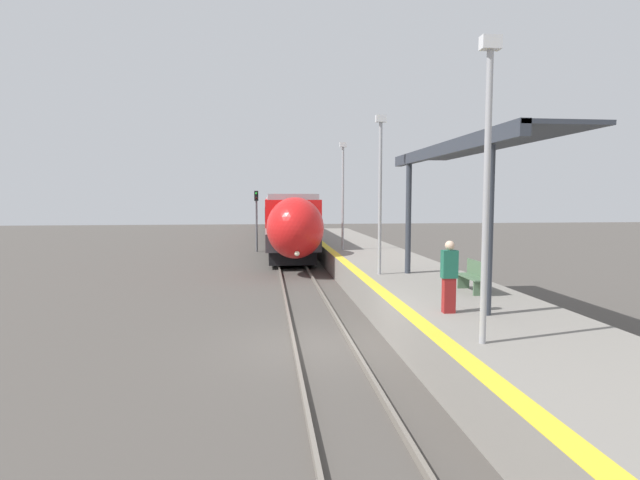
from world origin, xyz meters
TOP-DOWN VIEW (x-y plane):
  - ground_plane at (0.00, 0.00)m, footprint 120.00×120.00m
  - rail_left at (-0.72, 0.00)m, footprint 0.08×90.00m
  - rail_right at (0.72, 0.00)m, footprint 0.08×90.00m
  - train at (0.00, 41.71)m, footprint 2.90×63.82m
  - platform_right at (3.80, 0.00)m, footprint 4.13×64.00m
  - platform_bench at (4.57, 1.36)m, footprint 0.44×1.53m
  - person_waiting at (2.88, -1.12)m, footprint 0.36×0.22m
  - railway_signal at (-2.05, 22.76)m, footprint 0.28×0.28m
  - lamppost_near at (2.61, -3.59)m, footprint 0.36×0.20m
  - lamppost_mid at (2.61, 4.94)m, footprint 0.36×0.20m
  - lamppost_far at (2.61, 13.48)m, footprint 0.36×0.20m
  - station_canopy at (4.24, 1.82)m, footprint 2.02×9.49m

SIDE VIEW (x-z plane):
  - ground_plane at x=0.00m, z-range 0.00..0.00m
  - rail_left at x=-0.72m, z-range 0.00..0.15m
  - rail_right at x=0.72m, z-range 0.00..0.15m
  - platform_right at x=3.80m, z-range 0.00..1.05m
  - platform_bench at x=4.57m, z-range 1.07..1.96m
  - person_waiting at x=2.88m, z-range 1.08..2.79m
  - train at x=0.00m, z-range 0.28..4.25m
  - railway_signal at x=-2.05m, z-range 0.48..4.74m
  - lamppost_near at x=2.61m, z-range 1.44..7.02m
  - lamppost_mid at x=2.61m, z-range 1.44..7.02m
  - lamppost_far at x=2.61m, z-range 1.44..7.02m
  - station_canopy at x=4.24m, z-range 2.86..7.13m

